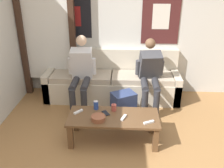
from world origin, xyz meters
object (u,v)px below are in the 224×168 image
Objects in this scene: backpack at (124,106)px; pillar_candle at (114,108)px; ceramic_bowl at (98,118)px; game_controller_near_right at (149,122)px; game_controller_near_left at (78,112)px; person_seated_teen at (150,74)px; coffee_table at (113,120)px; person_seated_adult at (81,72)px; drink_can_blue at (96,105)px; couch at (112,82)px; cell_phone at (106,113)px; game_controller_far_center at (124,118)px.

pillar_candle is (-0.14, -0.44, 0.22)m from backpack.
ceramic_bowl is at bearing -126.83° from pillar_candle.
ceramic_bowl is at bearing 176.88° from game_controller_near_right.
person_seated_teen is at bearing 40.54° from game_controller_near_left.
coffee_table is at bearing -8.22° from game_controller_near_left.
coffee_table is 1.14m from person_seated_adult.
game_controller_near_left is (-0.29, 0.18, -0.02)m from ceramic_bowl.
backpack is at bearing 39.71° from game_controller_near_left.
game_controller_near_left is at bearing -155.17° from drink_can_blue.
couch reaches higher than backpack.
person_seated_adult reaches higher than pillar_candle.
drink_can_blue reaches higher than cell_phone.
game_controller_far_center is (0.39, -0.22, -0.05)m from drink_can_blue.
couch is 0.71m from person_seated_adult.
backpack is 0.79m from ceramic_bowl.
game_controller_near_left is at bearing -170.77° from pillar_candle.
backpack is at bearing -72.53° from couch.
game_controller_near_left is 0.96m from game_controller_near_right.
person_seated_adult is at bearing 122.08° from coffee_table.
ceramic_bowl is 0.19m from cell_phone.
drink_can_blue is (-0.39, -0.41, 0.24)m from backpack.
game_controller_near_left is (-0.40, -1.22, 0.10)m from couch.
cell_phone is at bearing -126.63° from person_seated_teen.
pillar_candle is at bearing 125.26° from game_controller_far_center.
ceramic_bowl is at bearing -30.93° from game_controller_near_left.
coffee_table is 0.24m from ceramic_bowl.
game_controller_near_left is 0.90× the size of game_controller_far_center.
person_seated_adult is at bearing 118.70° from cell_phone.
backpack is (-0.42, -0.37, -0.41)m from person_seated_teen.
coffee_table is at bearing 161.45° from game_controller_far_center.
backpack is 0.60m from cell_phone.
game_controller_near_right is (-0.09, -1.10, -0.23)m from person_seated_teen.
couch reaches higher than cell_phone.
drink_can_blue is 0.26m from game_controller_near_left.
game_controller_far_center is at bearing 163.51° from game_controller_near_right.
coffee_table is 6.32× the size of ceramic_bowl.
ceramic_bowl is at bearing -151.20° from coffee_table.
drink_can_blue is 0.94× the size of game_controller_near_left.
pillar_candle is 0.54m from game_controller_near_right.
game_controller_far_center is (-0.41, -1.00, -0.23)m from person_seated_teen.
cell_phone is (0.37, -0.00, -0.01)m from game_controller_near_left.
cell_phone is at bearing 159.89° from game_controller_near_right.
pillar_candle reaches higher than game_controller_near_left.
couch is at bearing 81.60° from drink_can_blue.
ceramic_bowl is 1.55× the size of drink_can_blue.
backpack reaches higher than coffee_table.
backpack is at bearing 113.97° from game_controller_near_right.
game_controller_far_center reaches higher than coffee_table.
ceramic_bowl reaches higher than backpack.
person_seated_teen is at bearing 53.37° from cell_phone.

